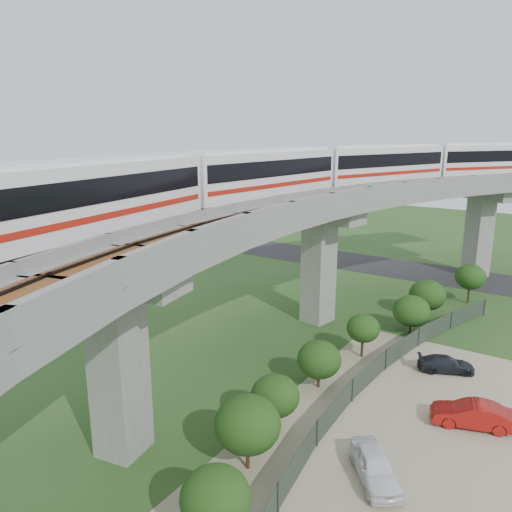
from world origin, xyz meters
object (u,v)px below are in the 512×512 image
object	(u,v)px
car_red	(472,414)
car_dark	(446,364)
car_white	(375,466)
metro_train	(344,169)

from	to	relation	value
car_red	car_dark	world-z (taller)	car_red
car_white	car_dark	distance (m)	12.58
car_red	metro_train	bearing A→B (deg)	-149.72
car_dark	metro_train	bearing A→B (deg)	34.77
car_red	car_white	bearing A→B (deg)	-39.69
metro_train	car_white	bearing A→B (deg)	-60.97
car_red	car_dark	bearing A→B (deg)	-172.87
car_white	car_dark	bearing A→B (deg)	51.44
car_white	car_red	xyz separation A→B (m)	(2.74, 6.88, 0.02)
metro_train	car_red	distance (m)	20.92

